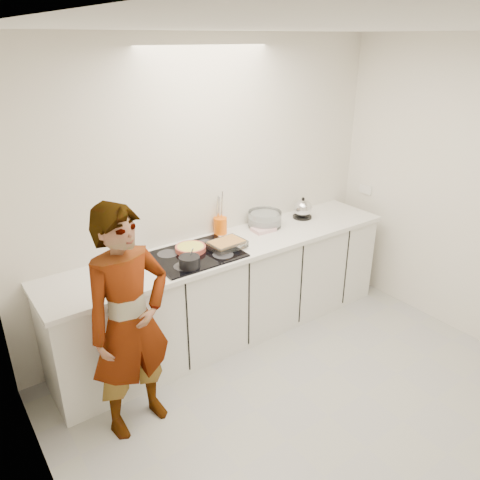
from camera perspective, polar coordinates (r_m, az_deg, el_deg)
floor at (r=3.73m, az=10.72°, el=-20.28°), size 3.60×3.20×0.00m
ceiling at (r=2.71m, az=15.20°, el=23.70°), size 3.60×3.20×0.00m
wall_back at (r=4.14m, az=-3.88°, el=5.82°), size 3.60×0.00×2.60m
wall_left at (r=2.18m, az=-22.57°, el=-13.77°), size 0.00×3.20×2.60m
base_cabinets at (r=4.25m, az=-1.26°, el=-6.45°), size 3.20×0.58×0.87m
countertop at (r=4.04m, az=-1.32°, el=-0.85°), size 3.24×0.64×0.04m
hob at (r=3.84m, az=-5.47°, el=-1.84°), size 0.72×0.54×0.01m
tart_dish at (r=3.90m, az=-6.05°, el=-1.00°), size 0.31×0.31×0.04m
saucepan at (r=3.61m, az=-6.18°, el=-2.67°), size 0.20×0.20×0.15m
baking_dish at (r=3.93m, az=-1.64°, el=-0.48°), size 0.32×0.24×0.06m
mixing_bowl at (r=4.41m, az=3.02°, el=2.51°), size 0.38×0.38×0.15m
tea_towel at (r=4.31m, az=2.87°, el=1.30°), size 0.21×0.16×0.03m
kettle at (r=4.64m, az=7.64°, el=3.74°), size 0.19×0.19×0.21m
utensil_crock at (r=4.24m, az=-2.42°, el=1.76°), size 0.15×0.15×0.15m
cook at (r=3.20m, az=-13.29°, el=-9.81°), size 0.66×0.48×1.66m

